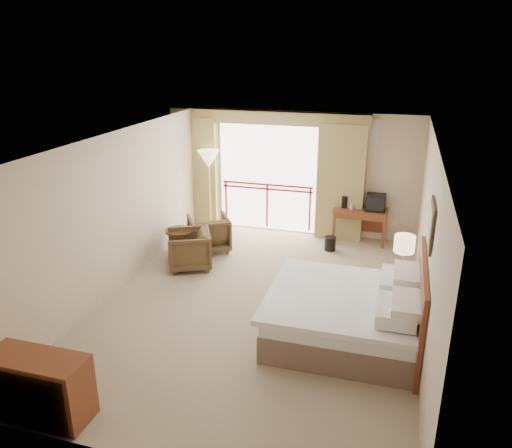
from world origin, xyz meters
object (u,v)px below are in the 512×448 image
(desk, at_px, (361,216))
(side_table, at_px, (180,239))
(tv, at_px, (376,203))
(table_lamp, at_px, (404,244))
(armchair_near, at_px, (190,267))
(floor_lamp, at_px, (209,162))
(nightstand, at_px, (400,289))
(bed, at_px, (347,314))
(armchair_far, at_px, (210,250))
(dresser, at_px, (39,387))
(wastebasket, at_px, (330,244))

(desk, xyz_separation_m, side_table, (-3.32, -1.96, -0.16))
(tv, distance_m, side_table, 4.12)
(table_lamp, height_order, armchair_near, table_lamp)
(armchair_near, relative_size, floor_lamp, 0.43)
(nightstand, xyz_separation_m, table_lamp, (-0.00, 0.05, 0.75))
(bed, xyz_separation_m, floor_lamp, (-3.51, 3.59, 1.21))
(bed, relative_size, armchair_far, 2.63)
(tv, bearing_deg, table_lamp, -65.97)
(armchair_far, relative_size, dresser, 0.69)
(desk, relative_size, floor_lamp, 0.61)
(desk, xyz_separation_m, armchair_near, (-2.98, -2.29, -0.57))
(bed, bearing_deg, table_lamp, 60.02)
(nightstand, bearing_deg, side_table, 169.29)
(table_lamp, height_order, armchair_far, table_lamp)
(dresser, bearing_deg, tv, 66.25)
(armchair_near, bearing_deg, bed, 37.67)
(floor_lamp, bearing_deg, tv, 3.62)
(desk, bearing_deg, side_table, -152.29)
(bed, bearing_deg, nightstand, 58.98)
(bed, bearing_deg, desk, 92.63)
(tv, xyz_separation_m, dresser, (-3.29, -6.45, -0.52))
(bed, height_order, armchair_far, bed)
(nightstand, bearing_deg, armchair_far, 160.20)
(armchair_far, relative_size, floor_lamp, 0.44)
(table_lamp, bearing_deg, armchair_near, 174.66)
(side_table, xyz_separation_m, floor_lamp, (-0.01, 1.67, 1.18))
(bed, distance_m, dresser, 4.11)
(armchair_far, distance_m, dresser, 5.14)
(tv, distance_m, armchair_far, 3.61)
(bed, distance_m, side_table, 3.99)
(desk, height_order, dresser, dresser)
(armchair_near, relative_size, side_table, 1.32)
(nightstand, relative_size, wastebasket, 2.09)
(dresser, bearing_deg, table_lamp, 48.12)
(wastebasket, relative_size, dresser, 0.25)
(bed, relative_size, wastebasket, 7.32)
(nightstand, xyz_separation_m, tv, (-0.59, 2.64, 0.61))
(bed, xyz_separation_m, side_table, (-3.50, 1.92, 0.04))
(desk, xyz_separation_m, wastebasket, (-0.53, -0.70, -0.43))
(dresser, bearing_deg, side_table, 97.46)
(table_lamp, xyz_separation_m, dresser, (-3.87, -3.86, -0.67))
(desk, distance_m, dresser, 7.16)
(bed, distance_m, wastebasket, 3.27)
(bed, xyz_separation_m, wastebasket, (-0.71, 3.18, -0.23))
(dresser, bearing_deg, floor_lamp, 96.43)
(tv, xyz_separation_m, armchair_near, (-3.28, -2.23, -0.91))
(desk, height_order, wastebasket, desk)
(side_table, distance_m, floor_lamp, 2.05)
(side_table, xyz_separation_m, dresser, (0.33, -4.55, -0.03))
(nightstand, height_order, table_lamp, table_lamp)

